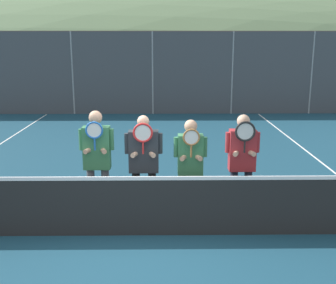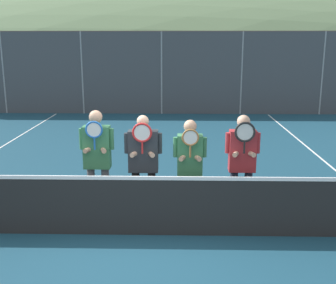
{
  "view_description": "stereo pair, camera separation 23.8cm",
  "coord_description": "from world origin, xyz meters",
  "px_view_note": "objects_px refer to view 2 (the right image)",
  "views": [
    {
      "loc": [
        0.42,
        -6.04,
        2.96
      ],
      "look_at": [
        0.5,
        0.76,
        1.31
      ],
      "focal_mm": 45.0,
      "sensor_mm": 36.0,
      "label": 1
    },
    {
      "loc": [
        0.65,
        -6.04,
        2.96
      ],
      "look_at": [
        0.5,
        0.76,
        1.31
      ],
      "focal_mm": 45.0,
      "sensor_mm": 36.0,
      "label": 2
    }
  ],
  "objects_px": {
    "car_left_of_center": "(174,85)",
    "player_rightmost": "(242,159)",
    "player_center_left": "(143,160)",
    "player_leftmost": "(97,156)",
    "car_center": "(284,86)",
    "player_center_right": "(190,164)",
    "car_far_left": "(63,86)"
  },
  "relations": [
    {
      "from": "player_leftmost",
      "to": "car_left_of_center",
      "type": "relative_size",
      "value": 0.4
    },
    {
      "from": "player_leftmost",
      "to": "player_center_right",
      "type": "xyz_separation_m",
      "value": [
        1.53,
        -0.14,
        -0.08
      ]
    },
    {
      "from": "player_center_left",
      "to": "car_left_of_center",
      "type": "xyz_separation_m",
      "value": [
        0.4,
        13.02,
        -0.14
      ]
    },
    {
      "from": "player_leftmost",
      "to": "car_center",
      "type": "xyz_separation_m",
      "value": [
        6.2,
        12.71,
        -0.17
      ]
    },
    {
      "from": "car_far_left",
      "to": "car_left_of_center",
      "type": "distance_m",
      "value": 5.11
    },
    {
      "from": "player_leftmost",
      "to": "car_left_of_center",
      "type": "distance_m",
      "value": 12.99
    },
    {
      "from": "player_center_left",
      "to": "player_leftmost",
      "type": "bearing_deg",
      "value": 173.95
    },
    {
      "from": "car_left_of_center",
      "to": "car_center",
      "type": "height_order",
      "value": "car_center"
    },
    {
      "from": "car_far_left",
      "to": "car_center",
      "type": "xyz_separation_m",
      "value": [
        10.11,
        0.32,
        -0.01
      ]
    },
    {
      "from": "car_center",
      "to": "player_rightmost",
      "type": "bearing_deg",
      "value": -106.68
    },
    {
      "from": "player_leftmost",
      "to": "player_rightmost",
      "type": "distance_m",
      "value": 2.39
    },
    {
      "from": "car_left_of_center",
      "to": "player_rightmost",
      "type": "bearing_deg",
      "value": -84.66
    },
    {
      "from": "car_far_left",
      "to": "player_rightmost",
      "type": "bearing_deg",
      "value": -63.12
    },
    {
      "from": "player_rightmost",
      "to": "car_left_of_center",
      "type": "height_order",
      "value": "car_left_of_center"
    },
    {
      "from": "car_center",
      "to": "player_center_right",
      "type": "bearing_deg",
      "value": -109.99
    },
    {
      "from": "player_center_right",
      "to": "car_left_of_center",
      "type": "relative_size",
      "value": 0.37
    },
    {
      "from": "player_center_right",
      "to": "car_left_of_center",
      "type": "bearing_deg",
      "value": 91.54
    },
    {
      "from": "player_rightmost",
      "to": "car_left_of_center",
      "type": "relative_size",
      "value": 0.39
    },
    {
      "from": "player_leftmost",
      "to": "player_rightmost",
      "type": "height_order",
      "value": "player_leftmost"
    },
    {
      "from": "player_center_left",
      "to": "car_far_left",
      "type": "bearing_deg",
      "value": 110.58
    },
    {
      "from": "car_left_of_center",
      "to": "car_far_left",
      "type": "bearing_deg",
      "value": -173.83
    },
    {
      "from": "player_leftmost",
      "to": "car_center",
      "type": "bearing_deg",
      "value": 63.98
    },
    {
      "from": "player_leftmost",
      "to": "car_left_of_center",
      "type": "bearing_deg",
      "value": 84.81
    },
    {
      "from": "player_center_right",
      "to": "car_center",
      "type": "bearing_deg",
      "value": 70.01
    },
    {
      "from": "player_leftmost",
      "to": "player_center_left",
      "type": "relative_size",
      "value": 1.04
    },
    {
      "from": "player_leftmost",
      "to": "player_rightmost",
      "type": "xyz_separation_m",
      "value": [
        2.39,
        -0.03,
        -0.03
      ]
    },
    {
      "from": "player_leftmost",
      "to": "player_rightmost",
      "type": "relative_size",
      "value": 1.03
    },
    {
      "from": "player_center_right",
      "to": "car_center",
      "type": "height_order",
      "value": "car_center"
    },
    {
      "from": "car_left_of_center",
      "to": "player_center_left",
      "type": "bearing_deg",
      "value": -91.78
    },
    {
      "from": "player_leftmost",
      "to": "player_center_left",
      "type": "height_order",
      "value": "player_leftmost"
    },
    {
      "from": "player_leftmost",
      "to": "car_far_left",
      "type": "distance_m",
      "value": 12.99
    },
    {
      "from": "player_center_right",
      "to": "player_rightmost",
      "type": "xyz_separation_m",
      "value": [
        0.86,
        0.11,
        0.05
      ]
    }
  ]
}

